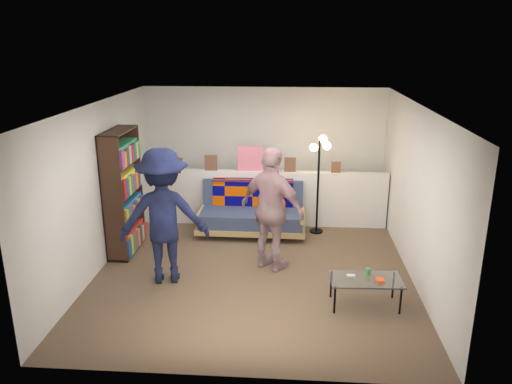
{
  "coord_description": "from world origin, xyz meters",
  "views": [
    {
      "loc": [
        0.51,
        -6.72,
        3.29
      ],
      "look_at": [
        0.0,
        0.4,
        1.05
      ],
      "focal_mm": 35.0,
      "sensor_mm": 36.0,
      "label": 1
    }
  ],
  "objects_px": {
    "bookshelf": "(123,196)",
    "coffee_table": "(366,280)",
    "person_right": "(272,210)",
    "person_left": "(164,216)",
    "floor_lamp": "(320,165)",
    "futon_sofa": "(253,213)"
  },
  "relations": [
    {
      "from": "floor_lamp",
      "to": "person_left",
      "type": "bearing_deg",
      "value": -138.24
    },
    {
      "from": "coffee_table",
      "to": "person_left",
      "type": "bearing_deg",
      "value": 168.97
    },
    {
      "from": "person_right",
      "to": "person_left",
      "type": "bearing_deg",
      "value": 51.07
    },
    {
      "from": "futon_sofa",
      "to": "bookshelf",
      "type": "distance_m",
      "value": 2.21
    },
    {
      "from": "bookshelf",
      "to": "person_right",
      "type": "xyz_separation_m",
      "value": [
        2.34,
        -0.48,
        0.0
      ]
    },
    {
      "from": "floor_lamp",
      "to": "person_left",
      "type": "height_order",
      "value": "person_left"
    },
    {
      "from": "bookshelf",
      "to": "coffee_table",
      "type": "relative_size",
      "value": 2.12
    },
    {
      "from": "futon_sofa",
      "to": "coffee_table",
      "type": "relative_size",
      "value": 2.03
    },
    {
      "from": "coffee_table",
      "to": "floor_lamp",
      "type": "relative_size",
      "value": 0.54
    },
    {
      "from": "floor_lamp",
      "to": "person_right",
      "type": "xyz_separation_m",
      "value": [
        -0.74,
        -1.49,
        -0.3
      ]
    },
    {
      "from": "floor_lamp",
      "to": "person_right",
      "type": "distance_m",
      "value": 1.69
    },
    {
      "from": "coffee_table",
      "to": "floor_lamp",
      "type": "distance_m",
      "value": 2.68
    },
    {
      "from": "bookshelf",
      "to": "coffee_table",
      "type": "distance_m",
      "value": 3.9
    },
    {
      "from": "bookshelf",
      "to": "person_left",
      "type": "height_order",
      "value": "bookshelf"
    },
    {
      "from": "bookshelf",
      "to": "person_left",
      "type": "xyz_separation_m",
      "value": [
        0.88,
        -0.95,
        0.04
      ]
    },
    {
      "from": "floor_lamp",
      "to": "coffee_table",
      "type": "bearing_deg",
      "value": -78.89
    },
    {
      "from": "futon_sofa",
      "to": "bookshelf",
      "type": "xyz_separation_m",
      "value": [
        -1.95,
        -0.88,
        0.54
      ]
    },
    {
      "from": "person_left",
      "to": "futon_sofa",
      "type": "bearing_deg",
      "value": -130.39
    },
    {
      "from": "person_right",
      "to": "coffee_table",
      "type": "bearing_deg",
      "value": 174.12
    },
    {
      "from": "coffee_table",
      "to": "floor_lamp",
      "type": "xyz_separation_m",
      "value": [
        -0.49,
        2.49,
        0.86
      ]
    },
    {
      "from": "bookshelf",
      "to": "coffee_table",
      "type": "height_order",
      "value": "bookshelf"
    },
    {
      "from": "coffee_table",
      "to": "person_right",
      "type": "distance_m",
      "value": 1.68
    }
  ]
}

